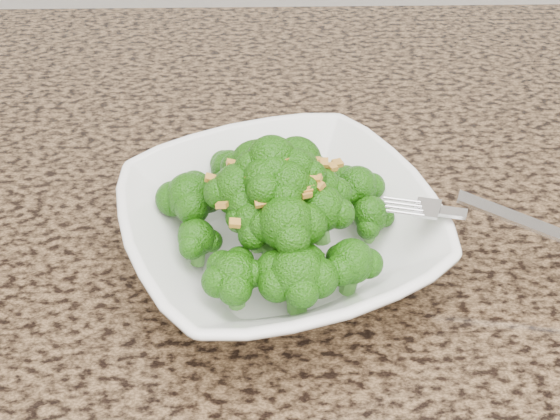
{
  "coord_description": "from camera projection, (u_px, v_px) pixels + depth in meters",
  "views": [
    {
      "loc": [
        0.0,
        -0.04,
        1.28
      ],
      "look_at": [
        0.01,
        0.36,
        0.95
      ],
      "focal_mm": 45.0,
      "sensor_mm": 36.0,
      "label": 1
    }
  ],
  "objects": [
    {
      "name": "granite_counter",
      "position": [
        269.0,
        327.0,
        0.52
      ],
      "size": [
        1.64,
        1.04,
        0.03
      ],
      "primitive_type": "cube",
      "color": "brown",
      "rests_on": "cabinet"
    },
    {
      "name": "bowl",
      "position": [
        280.0,
        232.0,
        0.53
      ],
      "size": [
        0.3,
        0.3,
        0.06
      ],
      "primitive_type": "imported",
      "rotation": [
        0.0,
        0.0,
        0.36
      ],
      "color": "white",
      "rests_on": "granite_counter"
    },
    {
      "name": "broccoli_pile",
      "position": [
        280.0,
        166.0,
        0.49
      ],
      "size": [
        0.2,
        0.2,
        0.07
      ],
      "primitive_type": null,
      "color": "#1D5D0A",
      "rests_on": "bowl"
    },
    {
      "name": "fork",
      "position": [
        457.0,
        213.0,
        0.5
      ],
      "size": [
        0.17,
        0.08,
        0.01
      ],
      "primitive_type": null,
      "rotation": [
        0.0,
        0.0,
        -0.36
      ],
      "color": "silver",
      "rests_on": "bowl"
    },
    {
      "name": "garlic_topping",
      "position": [
        280.0,
        122.0,
        0.47
      ],
      "size": [
        0.12,
        0.12,
        0.01
      ],
      "primitive_type": null,
      "color": "#B9822D",
      "rests_on": "broccoli_pile"
    }
  ]
}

